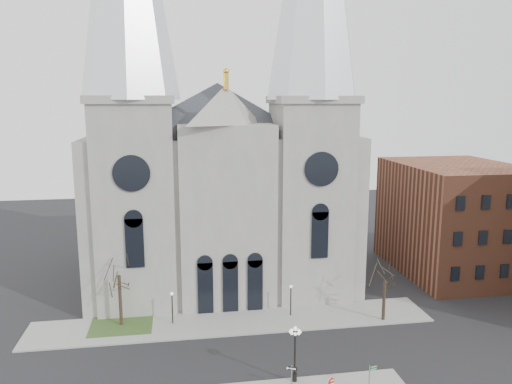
{
  "coord_description": "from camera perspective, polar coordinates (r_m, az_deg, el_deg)",
  "views": [
    {
      "loc": [
        -5.22,
        -35.52,
        22.02
      ],
      "look_at": [
        1.82,
        8.0,
        13.83
      ],
      "focal_mm": 35.0,
      "sensor_mm": 36.0,
      "label": 1
    }
  ],
  "objects": [
    {
      "name": "grass_patch",
      "position": [
        52.65,
        -15.11,
        -14.47
      ],
      "size": [
        6.0,
        5.0,
        0.18
      ],
      "primitive_type": "cube",
      "color": "#304C20",
      "rests_on": "ground"
    },
    {
      "name": "tree_left",
      "position": [
        50.61,
        -15.41,
        -8.81
      ],
      "size": [
        3.2,
        3.2,
        7.5
      ],
      "color": "black",
      "rests_on": "ground"
    },
    {
      "name": "ped_lamp_right",
      "position": [
        52.2,
        4.0,
        -11.66
      ],
      "size": [
        0.32,
        0.32,
        3.26
      ],
      "color": "black",
      "rests_on": "sidewalk_far"
    },
    {
      "name": "bg_building_brick",
      "position": [
        69.1,
        21.76,
        -2.79
      ],
      "size": [
        14.0,
        18.0,
        14.0
      ],
      "primitive_type": "cube",
      "color": "brown",
      "rests_on": "ground"
    },
    {
      "name": "ground",
      "position": [
        42.12,
        -0.76,
        -20.99
      ],
      "size": [
        160.0,
        160.0,
        0.0
      ],
      "primitive_type": "plane",
      "color": "black",
      "rests_on": "ground"
    },
    {
      "name": "cathedral",
      "position": [
        58.72,
        -4.1,
        7.05
      ],
      "size": [
        33.0,
        26.66,
        54.0
      ],
      "color": "gray",
      "rests_on": "ground"
    },
    {
      "name": "tree_right",
      "position": [
        51.95,
        14.53,
        -9.57
      ],
      "size": [
        3.2,
        3.2,
        6.0
      ],
      "color": "black",
      "rests_on": "ground"
    },
    {
      "name": "one_way_sign",
      "position": [
        40.6,
        4.11,
        -19.91
      ],
      "size": [
        0.79,
        0.38,
        1.93
      ],
      "rotation": [
        0.0,
        0.0,
        -0.42
      ],
      "color": "slate",
      "rests_on": "sidewalk_near"
    },
    {
      "name": "ped_lamp_left",
      "position": [
        50.98,
        -9.57,
        -12.34
      ],
      "size": [
        0.32,
        0.32,
        3.26
      ],
      "color": "black",
      "rests_on": "sidewalk_far"
    },
    {
      "name": "street_name_sign",
      "position": [
        41.2,
        12.93,
        -19.79
      ],
      "size": [
        0.67,
        0.19,
        2.12
      ],
      "rotation": [
        0.0,
        0.0,
        0.21
      ],
      "color": "slate",
      "rests_on": "sidewalk_near"
    },
    {
      "name": "globe_lamp",
      "position": [
        40.78,
        4.47,
        -17.24
      ],
      "size": [
        1.19,
        1.19,
        4.62
      ],
      "rotation": [
        0.0,
        0.0,
        -0.23
      ],
      "color": "black",
      "rests_on": "sidewalk_near"
    },
    {
      "name": "sidewalk_far",
      "position": [
        51.7,
        -2.61,
        -14.6
      ],
      "size": [
        40.0,
        6.0,
        0.14
      ],
      "primitive_type": "cube",
      "color": "gray",
      "rests_on": "ground"
    }
  ]
}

